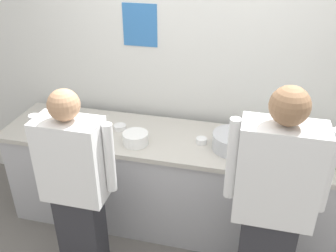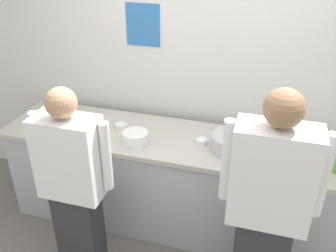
{
  "view_description": "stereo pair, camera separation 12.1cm",
  "coord_description": "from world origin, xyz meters",
  "px_view_note": "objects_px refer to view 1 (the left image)",
  "views": [
    {
      "loc": [
        0.5,
        -2.22,
        2.46
      ],
      "look_at": [
        -0.13,
        0.33,
        1.02
      ],
      "focal_mm": 39.96,
      "sensor_mm": 36.0,
      "label": 1
    },
    {
      "loc": [
        0.62,
        -2.19,
        2.46
      ],
      "look_at": [
        -0.13,
        0.33,
        1.02
      ],
      "focal_mm": 39.96,
      "sensor_mm": 36.0,
      "label": 2
    }
  ],
  "objects_px": {
    "ramekin_orange_sauce": "(120,127)",
    "chefs_knife": "(70,125)",
    "plate_stack_front": "(136,138)",
    "sheet_tray": "(290,152)",
    "ramekin_red_sauce": "(327,143)",
    "mixing_bowl_steel": "(233,141)",
    "chef_center": "(272,206)",
    "chef_near_left": "(76,187)",
    "deli_cup": "(51,116)",
    "ramekin_green_sauce": "(201,140)"
  },
  "relations": [
    {
      "from": "deli_cup",
      "to": "ramekin_orange_sauce",
      "type": "bearing_deg",
      "value": -0.29
    },
    {
      "from": "mixing_bowl_steel",
      "to": "ramekin_orange_sauce",
      "type": "distance_m",
      "value": 0.98
    },
    {
      "from": "ramekin_red_sauce",
      "to": "chefs_knife",
      "type": "xyz_separation_m",
      "value": [
        -2.14,
        -0.18,
        -0.02
      ]
    },
    {
      "from": "chef_center",
      "to": "plate_stack_front",
      "type": "bearing_deg",
      "value": 153.73
    },
    {
      "from": "chef_near_left",
      "to": "ramekin_orange_sauce",
      "type": "height_order",
      "value": "chef_near_left"
    },
    {
      "from": "sheet_tray",
      "to": "deli_cup",
      "type": "relative_size",
      "value": 5.0
    },
    {
      "from": "ramekin_red_sauce",
      "to": "mixing_bowl_steel",
      "type": "bearing_deg",
      "value": -162.41
    },
    {
      "from": "ramekin_red_sauce",
      "to": "chefs_knife",
      "type": "height_order",
      "value": "ramekin_red_sauce"
    },
    {
      "from": "plate_stack_front",
      "to": "ramekin_red_sauce",
      "type": "bearing_deg",
      "value": 12.82
    },
    {
      "from": "chef_center",
      "to": "ramekin_red_sauce",
      "type": "bearing_deg",
      "value": 64.25
    },
    {
      "from": "plate_stack_front",
      "to": "chefs_knife",
      "type": "xyz_separation_m",
      "value": [
        -0.66,
        0.15,
        -0.04
      ]
    },
    {
      "from": "chefs_knife",
      "to": "ramekin_orange_sauce",
      "type": "bearing_deg",
      "value": 4.99
    },
    {
      "from": "chef_center",
      "to": "chefs_knife",
      "type": "relative_size",
      "value": 6.23
    },
    {
      "from": "ramekin_green_sauce",
      "to": "ramekin_red_sauce",
      "type": "bearing_deg",
      "value": 11.87
    },
    {
      "from": "chef_center",
      "to": "chefs_knife",
      "type": "xyz_separation_m",
      "value": [
        -1.73,
        0.68,
        -0.01
      ]
    },
    {
      "from": "mixing_bowl_steel",
      "to": "ramekin_red_sauce",
      "type": "xyz_separation_m",
      "value": [
        0.72,
        0.23,
        -0.04
      ]
    },
    {
      "from": "sheet_tray",
      "to": "mixing_bowl_steel",
      "type": "bearing_deg",
      "value": -174.83
    },
    {
      "from": "chef_near_left",
      "to": "chefs_knife",
      "type": "relative_size",
      "value": 5.71
    },
    {
      "from": "chef_center",
      "to": "sheet_tray",
      "type": "bearing_deg",
      "value": 78.83
    },
    {
      "from": "chef_near_left",
      "to": "sheet_tray",
      "type": "height_order",
      "value": "chef_near_left"
    },
    {
      "from": "mixing_bowl_steel",
      "to": "deli_cup",
      "type": "distance_m",
      "value": 1.62
    },
    {
      "from": "ramekin_red_sauce",
      "to": "ramekin_orange_sauce",
      "type": "bearing_deg",
      "value": -175.11
    },
    {
      "from": "chef_center",
      "to": "deli_cup",
      "type": "bearing_deg",
      "value": 159.38
    },
    {
      "from": "ramekin_red_sauce",
      "to": "deli_cup",
      "type": "bearing_deg",
      "value": -176.54
    },
    {
      "from": "ramekin_green_sauce",
      "to": "deli_cup",
      "type": "height_order",
      "value": "deli_cup"
    },
    {
      "from": "chef_center",
      "to": "sheet_tray",
      "type": "distance_m",
      "value": 0.69
    },
    {
      "from": "ramekin_red_sauce",
      "to": "deli_cup",
      "type": "relative_size",
      "value": 0.89
    },
    {
      "from": "mixing_bowl_steel",
      "to": "ramekin_orange_sauce",
      "type": "xyz_separation_m",
      "value": [
        -0.97,
        0.08,
        -0.04
      ]
    },
    {
      "from": "ramekin_orange_sauce",
      "to": "plate_stack_front",
      "type": "bearing_deg",
      "value": -43.28
    },
    {
      "from": "sheet_tray",
      "to": "chef_center",
      "type": "bearing_deg",
      "value": -101.17
    },
    {
      "from": "ramekin_orange_sauce",
      "to": "ramekin_red_sauce",
      "type": "xyz_separation_m",
      "value": [
        1.69,
        0.14,
        0.0
      ]
    },
    {
      "from": "chef_center",
      "to": "ramekin_red_sauce",
      "type": "relative_size",
      "value": 21.4
    },
    {
      "from": "ramekin_green_sauce",
      "to": "ramekin_orange_sauce",
      "type": "distance_m",
      "value": 0.72
    },
    {
      "from": "sheet_tray",
      "to": "ramekin_orange_sauce",
      "type": "distance_m",
      "value": 1.41
    },
    {
      "from": "chefs_knife",
      "to": "plate_stack_front",
      "type": "bearing_deg",
      "value": -13.12
    },
    {
      "from": "plate_stack_front",
      "to": "ramekin_orange_sauce",
      "type": "distance_m",
      "value": 0.28
    },
    {
      "from": "ramekin_red_sauce",
      "to": "chefs_knife",
      "type": "relative_size",
      "value": 0.29
    },
    {
      "from": "chef_center",
      "to": "chef_near_left",
      "type": "bearing_deg",
      "value": -178.59
    },
    {
      "from": "sheet_tray",
      "to": "deli_cup",
      "type": "bearing_deg",
      "value": 178.68
    },
    {
      "from": "chef_near_left",
      "to": "deli_cup",
      "type": "relative_size",
      "value": 17.46
    },
    {
      "from": "chef_near_left",
      "to": "sheet_tray",
      "type": "distance_m",
      "value": 1.62
    },
    {
      "from": "sheet_tray",
      "to": "chefs_knife",
      "type": "relative_size",
      "value": 1.64
    },
    {
      "from": "chef_near_left",
      "to": "plate_stack_front",
      "type": "bearing_deg",
      "value": 65.2
    },
    {
      "from": "mixing_bowl_steel",
      "to": "deli_cup",
      "type": "xyz_separation_m",
      "value": [
        -1.62,
        0.09,
        -0.02
      ]
    },
    {
      "from": "ramekin_green_sauce",
      "to": "ramekin_red_sauce",
      "type": "height_order",
      "value": "ramekin_green_sauce"
    },
    {
      "from": "ramekin_orange_sauce",
      "to": "sheet_tray",
      "type": "bearing_deg",
      "value": -1.8
    },
    {
      "from": "ramekin_orange_sauce",
      "to": "chefs_knife",
      "type": "height_order",
      "value": "ramekin_orange_sauce"
    },
    {
      "from": "sheet_tray",
      "to": "ramekin_red_sauce",
      "type": "xyz_separation_m",
      "value": [
        0.28,
        0.19,
        0.01
      ]
    },
    {
      "from": "plate_stack_front",
      "to": "chefs_knife",
      "type": "bearing_deg",
      "value": 166.88
    },
    {
      "from": "deli_cup",
      "to": "chefs_knife",
      "type": "xyz_separation_m",
      "value": [
        0.2,
        -0.04,
        -0.04
      ]
    }
  ]
}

